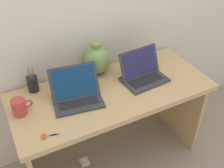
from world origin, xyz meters
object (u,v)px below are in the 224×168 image
laptop_right (142,72)px  scissors (49,136)px  laptop_left (76,92)px  pen_cup (33,83)px  coffee_mug (19,107)px  green_vase (97,60)px  power_brick (85,162)px

laptop_right → scissors: size_ratio=2.24×
laptop_left → pen_cup: laptop_left is taller
laptop_left → coffee_mug: 0.36m
laptop_left → scissors: laptop_left is taller
laptop_left → pen_cup: 0.32m
pen_cup → scissors: pen_cup is taller
green_vase → scissors: bearing=-138.3°
pen_cup → coffee_mug: bearing=-124.2°
green_vase → coffee_mug: 0.65m
green_vase → scissors: 0.70m
green_vase → power_brick: bearing=-139.8°
coffee_mug → scissors: coffee_mug is taller
green_vase → power_brick: size_ratio=3.56×
laptop_right → green_vase: 0.34m
pen_cup → scissors: 0.46m
pen_cup → scissors: (-0.03, -0.46, -0.06)m
green_vase → coffee_mug: bearing=-162.2°
scissors → pen_cup: bearing=85.8°
laptop_left → laptop_right: bearing=0.4°
pen_cup → power_brick: size_ratio=2.75×
power_brick → laptop_right: bearing=-2.9°
laptop_left → power_brick: laptop_left is taller
laptop_right → scissors: laptop_right is taller
laptop_left → coffee_mug: (-0.36, 0.03, -0.00)m
scissors → laptop_left: bearing=42.0°
laptop_left → green_vase: size_ratio=1.40×
pen_cup → laptop_left: bearing=-44.1°
scissors → green_vase: bearing=41.7°
power_brick → scissors: bearing=-137.0°
green_vase → pen_cup: bearing=-179.6°
green_vase → coffee_mug: size_ratio=1.92×
power_brick → green_vase: bearing=40.2°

